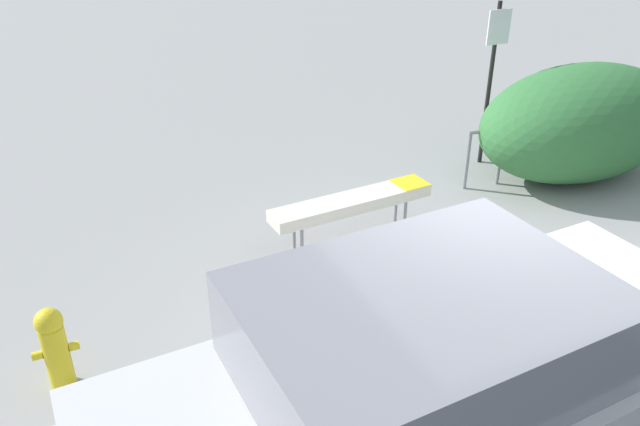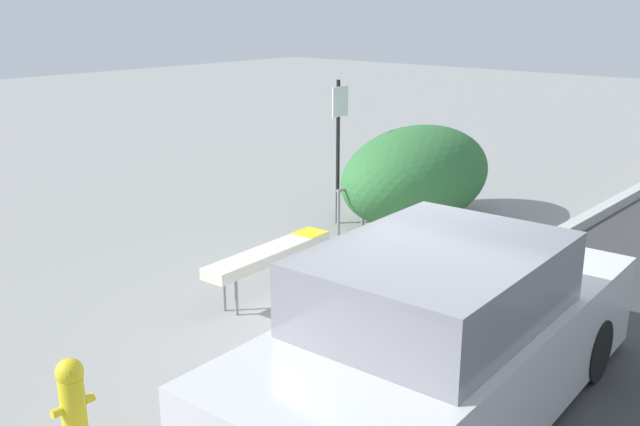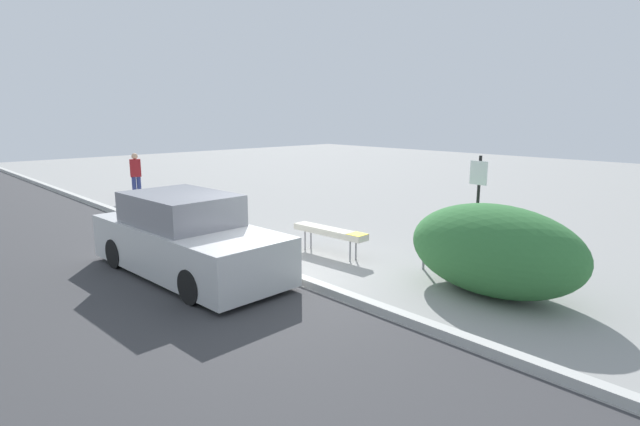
{
  "view_description": "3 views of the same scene",
  "coord_description": "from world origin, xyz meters",
  "px_view_note": "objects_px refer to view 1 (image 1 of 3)",
  "views": [
    {
      "loc": [
        -3.34,
        -3.75,
        3.7
      ],
      "look_at": [
        -0.89,
        1.59,
        0.55
      ],
      "focal_mm": 35.0,
      "sensor_mm": 36.0,
      "label": 1
    },
    {
      "loc": [
        -6.09,
        -4.08,
        3.4
      ],
      "look_at": [
        0.57,
        1.79,
        0.8
      ],
      "focal_mm": 40.0,
      "sensor_mm": 36.0,
      "label": 2
    },
    {
      "loc": [
        7.29,
        -5.75,
        3.1
      ],
      "look_at": [
        -0.06,
        1.06,
        1.09
      ],
      "focal_mm": 28.0,
      "sensor_mm": 36.0,
      "label": 3
    }
  ],
  "objects_px": {
    "bench": "(352,203)",
    "bike_rack": "(485,152)",
    "parked_car_near": "(435,393)",
    "fire_hydrant": "(55,346)",
    "sign_post": "(492,70)"
  },
  "relations": [
    {
      "from": "bench",
      "to": "bike_rack",
      "type": "height_order",
      "value": "bike_rack"
    },
    {
      "from": "bench",
      "to": "bike_rack",
      "type": "bearing_deg",
      "value": 11.16
    },
    {
      "from": "bike_rack",
      "to": "parked_car_near",
      "type": "distance_m",
      "value": 4.84
    },
    {
      "from": "bike_rack",
      "to": "fire_hydrant",
      "type": "xyz_separation_m",
      "value": [
        -5.52,
        -1.66,
        -0.09
      ]
    },
    {
      "from": "sign_post",
      "to": "parked_car_near",
      "type": "xyz_separation_m",
      "value": [
        -3.74,
        -4.27,
        -0.68
      ]
    },
    {
      "from": "bike_rack",
      "to": "parked_car_near",
      "type": "xyz_separation_m",
      "value": [
        -3.23,
        -3.6,
        0.2
      ]
    },
    {
      "from": "bench",
      "to": "fire_hydrant",
      "type": "xyz_separation_m",
      "value": [
        -3.22,
        -1.04,
        -0.11
      ]
    },
    {
      "from": "bench",
      "to": "sign_post",
      "type": "bearing_deg",
      "value": 20.82
    },
    {
      "from": "sign_post",
      "to": "parked_car_near",
      "type": "bearing_deg",
      "value": -131.18
    },
    {
      "from": "bench",
      "to": "fire_hydrant",
      "type": "height_order",
      "value": "fire_hydrant"
    },
    {
      "from": "bench",
      "to": "parked_car_near",
      "type": "distance_m",
      "value": 3.14
    },
    {
      "from": "bench",
      "to": "fire_hydrant",
      "type": "bearing_deg",
      "value": -165.8
    },
    {
      "from": "bike_rack",
      "to": "fire_hydrant",
      "type": "bearing_deg",
      "value": -163.29
    },
    {
      "from": "bench",
      "to": "parked_car_near",
      "type": "relative_size",
      "value": 0.42
    },
    {
      "from": "fire_hydrant",
      "to": "parked_car_near",
      "type": "height_order",
      "value": "parked_car_near"
    }
  ]
}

